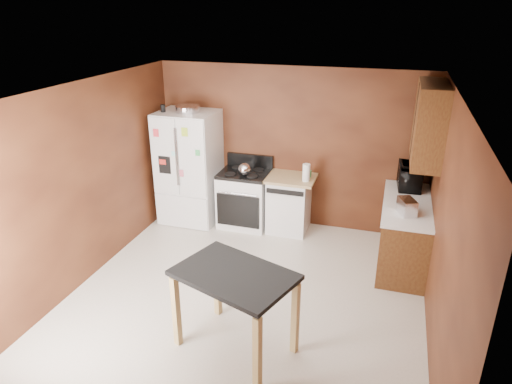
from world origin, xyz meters
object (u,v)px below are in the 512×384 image
at_px(dishwasher, 289,203).
at_px(paper_towel, 306,173).
at_px(kettle, 244,169).
at_px(gas_range, 245,198).
at_px(microwave, 410,177).
at_px(roasting_pan, 188,109).
at_px(refrigerator, 189,168).
at_px(island, 234,286).
at_px(pen_cup, 163,108).
at_px(toaster, 407,207).
at_px(green_canister, 308,174).

bearing_deg(dishwasher, paper_towel, -18.92).
relative_size(kettle, gas_range, 0.18).
xyz_separation_m(microwave, gas_range, (-2.44, -0.10, -0.59)).
bearing_deg(roasting_pan, refrigerator, -166.46).
xyz_separation_m(paper_towel, island, (-0.17, -2.70, -0.26)).
bearing_deg(paper_towel, island, -93.64).
bearing_deg(island, pen_cup, 128.35).
bearing_deg(microwave, kettle, 91.49).
relative_size(roasting_pan, kettle, 1.94).
relative_size(roasting_pan, pen_cup, 3.45).
bearing_deg(gas_range, island, -73.55).
distance_m(toaster, microwave, 0.95).
xyz_separation_m(kettle, island, (0.77, -2.62, -0.24)).
xyz_separation_m(pen_cup, green_canister, (2.23, 0.28, -0.91)).
distance_m(toaster, dishwasher, 1.98).
bearing_deg(toaster, pen_cup, 146.41).
bearing_deg(gas_range, dishwasher, 1.94).
bearing_deg(pen_cup, paper_towel, 2.51).
relative_size(refrigerator, dishwasher, 2.02).
bearing_deg(toaster, island, -152.83).
bearing_deg(paper_towel, roasting_pan, 179.57).
distance_m(paper_towel, dishwasher, 0.64).
bearing_deg(green_canister, microwave, -0.71).
relative_size(roasting_pan, gas_range, 0.34).
bearing_deg(kettle, green_canister, 15.21).
relative_size(pen_cup, green_canister, 1.08).
height_order(roasting_pan, toaster, roasting_pan).
bearing_deg(dishwasher, toaster, -27.29).
relative_size(kettle, microwave, 0.35).
relative_size(microwave, island, 0.42).
relative_size(green_canister, gas_range, 0.09).
height_order(roasting_pan, pen_cup, pen_cup).
bearing_deg(roasting_pan, dishwasher, 2.78).
bearing_deg(pen_cup, toaster, -10.61).
relative_size(roasting_pan, green_canister, 3.74).
bearing_deg(green_canister, refrigerator, -174.73).
distance_m(kettle, gas_range, 0.56).
bearing_deg(roasting_pan, toaster, -13.59).
xyz_separation_m(roasting_pan, gas_range, (0.88, 0.05, -1.39)).
xyz_separation_m(green_canister, island, (-0.17, -2.88, -0.18)).
bearing_deg(gas_range, roasting_pan, -176.53).
bearing_deg(refrigerator, pen_cup, -162.43).
height_order(gas_range, island, gas_range).
bearing_deg(dishwasher, pen_cup, -174.48).
relative_size(kettle, island, 0.15).
bearing_deg(kettle, roasting_pan, 174.62).
relative_size(microwave, refrigerator, 0.31).
xyz_separation_m(roasting_pan, paper_towel, (1.87, -0.01, -0.83)).
distance_m(pen_cup, microwave, 3.78).
xyz_separation_m(pen_cup, microwave, (3.68, 0.26, -0.80)).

